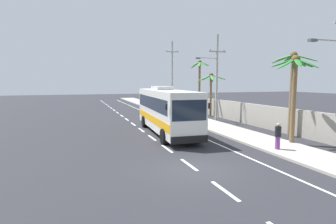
# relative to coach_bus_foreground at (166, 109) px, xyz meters

# --- Properties ---
(ground_plane) EXTENTS (160.00, 160.00, 0.00)m
(ground_plane) POSITION_rel_coach_bus_foreground_xyz_m (-1.60, -9.08, -1.94)
(ground_plane) COLOR #28282D
(sidewalk_kerb) EXTENTS (3.20, 90.00, 0.14)m
(sidewalk_kerb) POSITION_rel_coach_bus_foreground_xyz_m (5.20, 0.92, -1.87)
(sidewalk_kerb) COLOR #A8A399
(sidewalk_kerb) RESTS_ON ground
(lane_markings) EXTENTS (3.74, 71.00, 0.01)m
(lane_markings) POSITION_rel_coach_bus_foreground_xyz_m (0.53, 5.70, -1.94)
(lane_markings) COLOR white
(lane_markings) RESTS_ON ground
(boundary_wall) EXTENTS (0.24, 60.00, 2.05)m
(boundary_wall) POSITION_rel_coach_bus_foreground_xyz_m (9.00, 4.92, -0.92)
(boundary_wall) COLOR #9E998E
(boundary_wall) RESTS_ON ground
(coach_bus_foreground) EXTENTS (3.32, 11.11, 3.74)m
(coach_bus_foreground) POSITION_rel_coach_bus_foreground_xyz_m (0.00, 0.00, 0.00)
(coach_bus_foreground) COLOR silver
(coach_bus_foreground) RESTS_ON ground
(motorcycle_beside_bus) EXTENTS (0.56, 1.96, 1.55)m
(motorcycle_beside_bus) POSITION_rel_coach_bus_foreground_xyz_m (2.53, 9.79, -1.31)
(motorcycle_beside_bus) COLOR black
(motorcycle_beside_bus) RESTS_ON ground
(pedestrian_near_kerb) EXTENTS (0.36, 0.36, 1.57)m
(pedestrian_near_kerb) POSITION_rel_coach_bus_foreground_xyz_m (4.42, -7.70, -0.99)
(pedestrian_near_kerb) COLOR #75388E
(pedestrian_near_kerb) RESTS_ON sidewalk_kerb
(utility_pole_mid) EXTENTS (3.34, 0.24, 8.91)m
(utility_pole_mid) POSITION_rel_coach_bus_foreground_xyz_m (6.88, 4.42, 2.77)
(utility_pole_mid) COLOR #9E9E99
(utility_pole_mid) RESTS_ON ground
(utility_pole_far) EXTENTS (2.06, 0.24, 10.13)m
(utility_pole_far) POSITION_rel_coach_bus_foreground_xyz_m (7.09, 18.36, 3.30)
(utility_pole_far) COLOR #9E9E99
(utility_pole_far) RESTS_ON ground
(palm_nearest) EXTENTS (2.97, 2.80, 7.01)m
(palm_nearest) POSITION_rel_coach_bus_foreground_xyz_m (9.11, 13.04, 2.91)
(palm_nearest) COLOR brown
(palm_nearest) RESTS_ON ground
(palm_second) EXTENTS (3.58, 3.51, 5.16)m
(palm_second) POSITION_rel_coach_bus_foreground_xyz_m (8.47, 8.53, 1.97)
(palm_second) COLOR brown
(palm_second) RESTS_ON ground
(palm_third) EXTENTS (2.94, 2.67, 5.82)m
(palm_third) POSITION_rel_coach_bus_foreground_xyz_m (6.56, -6.54, 2.24)
(palm_third) COLOR brown
(palm_third) RESTS_ON ground
(palm_fourth) EXTENTS (3.20, 3.18, 6.33)m
(palm_fourth) POSITION_rel_coach_bus_foreground_xyz_m (8.38, -4.40, 2.44)
(palm_fourth) COLOR brown
(palm_fourth) RESTS_ON ground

